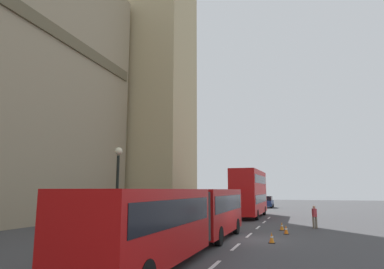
# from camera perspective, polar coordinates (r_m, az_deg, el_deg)

# --- Properties ---
(ground_plane) EXTENTS (160.00, 160.00, 0.00)m
(ground_plane) POSITION_cam_1_polar(r_m,az_deg,el_deg) (20.61, 9.06, -17.42)
(ground_plane) COLOR #424244
(lane_centre_marking) EXTENTS (34.40, 0.16, 0.01)m
(lane_centre_marking) POSITION_cam_1_polar(r_m,az_deg,el_deg) (20.12, 8.82, -17.61)
(lane_centre_marking) COLOR silver
(lane_centre_marking) RESTS_ON ground_plane
(articulated_bus) EXTENTS (16.49, 2.54, 2.90)m
(articulated_bus) POSITION_cam_1_polar(r_m,az_deg,el_deg) (16.28, -1.04, -13.49)
(articulated_bus) COLOR #B20F0F
(articulated_bus) RESTS_ON ground_plane
(double_decker_bus) EXTENTS (10.70, 2.54, 4.90)m
(double_decker_bus) POSITION_cam_1_polar(r_m,az_deg,el_deg) (36.61, 9.91, -9.63)
(double_decker_bus) COLOR red
(double_decker_bus) RESTS_ON ground_plane
(sedan_lead) EXTENTS (4.40, 1.86, 1.85)m
(sedan_lead) POSITION_cam_1_polar(r_m,az_deg,el_deg) (56.09, 12.82, -11.28)
(sedan_lead) COLOR navy
(sedan_lead) RESTS_ON ground_plane
(traffic_cone_west) EXTENTS (0.36, 0.36, 0.58)m
(traffic_cone_west) POSITION_cam_1_polar(r_m,az_deg,el_deg) (19.35, 13.60, -16.95)
(traffic_cone_west) COLOR black
(traffic_cone_west) RESTS_ON ground_plane
(traffic_cone_middle) EXTENTS (0.36, 0.36, 0.58)m
(traffic_cone_middle) POSITION_cam_1_polar(r_m,az_deg,el_deg) (23.37, 15.94, -15.53)
(traffic_cone_middle) COLOR black
(traffic_cone_middle) RESTS_ON ground_plane
(traffic_cone_east) EXTENTS (0.36, 0.36, 0.58)m
(traffic_cone_east) POSITION_cam_1_polar(r_m,az_deg,el_deg) (25.37, 15.26, -15.05)
(traffic_cone_east) COLOR black
(traffic_cone_east) RESTS_ON ground_plane
(street_lamp) EXTENTS (0.44, 0.44, 5.27)m
(street_lamp) POSITION_cam_1_polar(r_m,az_deg,el_deg) (19.23, -12.78, -8.74)
(street_lamp) COLOR black
(street_lamp) RESTS_ON ground_plane
(pedestrian_near_cones) EXTENTS (0.46, 0.36, 1.69)m
(pedestrian_near_cones) POSITION_cam_1_polar(r_m,az_deg,el_deg) (27.27, 20.40, -13.06)
(pedestrian_near_cones) COLOR #726651
(pedestrian_near_cones) RESTS_ON ground_plane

